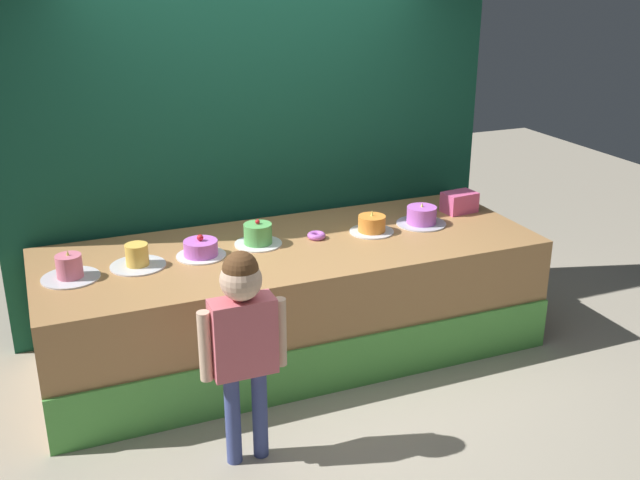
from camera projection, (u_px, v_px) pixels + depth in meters
ground_plane at (326, 393)px, 4.67m from camera, size 12.00×12.00×0.00m
stage_platform at (293, 299)px, 5.05m from camera, size 3.30×1.23×0.78m
curtain_backdrop at (256, 133)px, 5.30m from camera, size 3.61×0.08×2.78m
child_figure at (243, 330)px, 3.78m from camera, size 0.47×0.21×1.21m
pink_box at (459, 202)px, 5.53m from camera, size 0.26×0.19×0.15m
donut at (316, 236)px, 5.02m from camera, size 0.12×0.12×0.04m
cake_far_left at (70, 269)px, 4.38m from camera, size 0.34×0.34×0.18m
cake_left at (137, 258)px, 4.55m from camera, size 0.34×0.34×0.14m
cake_center_left at (201, 249)px, 4.71m from camera, size 0.32×0.32×0.15m
cake_center_right at (258, 235)px, 4.90m from camera, size 0.32×0.32×0.18m
cake_right at (372, 225)px, 5.13m from camera, size 0.31×0.31×0.16m
cake_far_right at (421, 217)px, 5.28m from camera, size 0.35×0.35×0.16m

